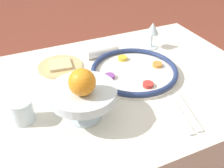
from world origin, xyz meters
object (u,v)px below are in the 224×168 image
object	(u,v)px
fruit_stand	(83,95)
cup_mid	(22,111)
napkin_roll	(102,51)
wine_glass	(153,30)
orange_fruit	(82,82)
bread_plate	(60,66)
seder_plate	(134,71)

from	to	relation	value
fruit_stand	cup_mid	size ratio (longest dim) A/B	2.79
fruit_stand	cup_mid	xyz separation A→B (m)	(0.19, -0.06, -0.05)
napkin_roll	cup_mid	world-z (taller)	cup_mid
napkin_roll	wine_glass	bearing A→B (deg)	175.80
cup_mid	orange_fruit	bearing A→B (deg)	155.05
fruit_stand	orange_fruit	distance (m)	0.07
orange_fruit	napkin_roll	xyz separation A→B (m)	(-0.22, -0.38, -0.13)
bread_plate	wine_glass	bearing A→B (deg)	179.85
seder_plate	bread_plate	distance (m)	0.32
wine_glass	orange_fruit	distance (m)	0.59
seder_plate	bread_plate	bearing A→B (deg)	-33.73
seder_plate	cup_mid	bearing A→B (deg)	12.17
wine_glass	napkin_roll	xyz separation A→B (m)	(0.25, -0.02, -0.07)
bread_plate	seder_plate	bearing A→B (deg)	146.27
wine_glass	bread_plate	distance (m)	0.46
seder_plate	napkin_roll	distance (m)	0.20
seder_plate	wine_glass	size ratio (longest dim) A/B	2.79
orange_fruit	cup_mid	distance (m)	0.23
fruit_stand	bread_plate	bearing A→B (deg)	-91.41
seder_plate	orange_fruit	world-z (taller)	orange_fruit
fruit_stand	bread_plate	xyz separation A→B (m)	(-0.01, -0.34, -0.08)
orange_fruit	napkin_roll	size ratio (longest dim) A/B	0.56
seder_plate	napkin_roll	size ratio (longest dim) A/B	2.41
orange_fruit	fruit_stand	bearing A→B (deg)	-103.76
wine_glass	fruit_stand	size ratio (longest dim) A/B	0.59
fruit_stand	cup_mid	distance (m)	0.20
fruit_stand	napkin_roll	xyz separation A→B (m)	(-0.21, -0.36, -0.06)
seder_plate	wine_glass	xyz separation A→B (m)	(-0.19, -0.18, 0.08)
fruit_stand	orange_fruit	size ratio (longest dim) A/B	2.64
seder_plate	bread_plate	xyz separation A→B (m)	(0.26, -0.18, -0.01)
bread_plate	orange_fruit	bearing A→B (deg)	87.83
wine_glass	cup_mid	distance (m)	0.70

